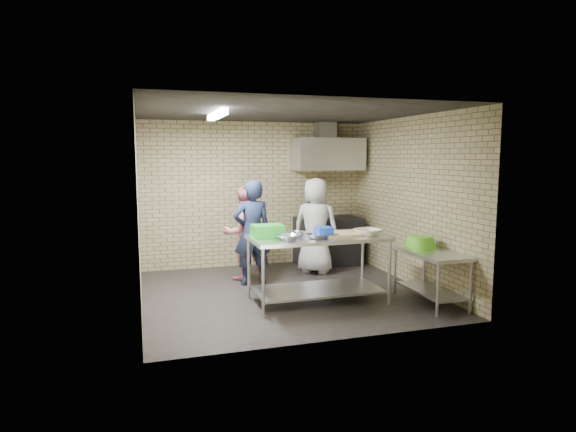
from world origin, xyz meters
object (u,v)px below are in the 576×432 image
(blue_tub, at_px, (324,232))
(prep_table, at_px, (318,269))
(green_basin, at_px, (420,242))
(woman_white, at_px, (316,226))
(man_navy, at_px, (252,233))
(stove, at_px, (328,241))
(bottle_red, at_px, (327,158))
(woman_pink, at_px, (244,233))
(green_crate, at_px, (268,231))
(side_counter, at_px, (430,277))
(bottle_green, at_px, (346,159))

(blue_tub, bearing_deg, prep_table, 116.57)
(green_basin, relative_size, woman_white, 0.27)
(blue_tub, bearing_deg, man_navy, 118.89)
(stove, distance_m, bottle_red, 1.60)
(woman_white, bearing_deg, blue_tub, 110.48)
(green_basin, xyz_separation_m, woman_pink, (-2.20, 1.87, -0.05))
(green_crate, distance_m, green_basin, 2.22)
(side_counter, xyz_separation_m, woman_white, (-0.92, 2.18, 0.47))
(side_counter, height_order, woman_pink, woman_pink)
(bottle_green, bearing_deg, woman_pink, -158.63)
(prep_table, bearing_deg, bottle_red, 66.00)
(side_counter, relative_size, green_basin, 2.61)
(prep_table, height_order, blue_tub, blue_tub)
(side_counter, xyz_separation_m, blue_tub, (-1.45, 0.42, 0.65))
(man_navy, bearing_deg, woman_white, -160.80)
(bottle_green, bearing_deg, bottle_red, 180.00)
(green_basin, xyz_separation_m, man_navy, (-2.15, 1.47, 0.01))
(man_navy, height_order, woman_white, man_navy)
(prep_table, bearing_deg, woman_white, 70.65)
(bottle_red, bearing_deg, side_counter, -82.38)
(bottle_green, height_order, woman_pink, bottle_green)
(woman_white, bearing_deg, bottle_green, -101.19)
(green_crate, bearing_deg, bottle_green, 46.89)
(man_navy, bearing_deg, green_crate, 87.67)
(prep_table, relative_size, bottle_red, 10.60)
(bottle_red, bearing_deg, green_basin, -82.10)
(bottle_red, distance_m, woman_pink, 2.38)
(blue_tub, distance_m, woman_pink, 1.88)
(green_crate, relative_size, bottle_green, 2.83)
(side_counter, height_order, woman_white, woman_white)
(prep_table, bearing_deg, green_crate, 170.27)
(side_counter, distance_m, bottle_green, 3.41)
(prep_table, relative_size, woman_pink, 1.22)
(bottle_green, distance_m, man_navy, 2.77)
(green_basin, bearing_deg, bottle_red, 97.90)
(stove, distance_m, blue_tub, 2.60)
(prep_table, xyz_separation_m, woman_pink, (-0.73, 1.60, 0.30))
(blue_tub, xyz_separation_m, green_basin, (1.43, -0.17, -0.19))
(stove, bearing_deg, bottle_red, 78.23)
(side_counter, relative_size, woman_pink, 0.77)
(bottle_red, distance_m, man_navy, 2.48)
(woman_white, bearing_deg, green_crate, 87.52)
(woman_pink, bearing_deg, green_crate, 80.78)
(stove, height_order, woman_pink, woman_pink)
(man_navy, bearing_deg, woman_pink, -82.78)
(green_basin, xyz_separation_m, bottle_red, (-0.38, 2.74, 1.19))
(man_navy, bearing_deg, green_basin, 144.81)
(bottle_red, height_order, bottle_green, bottle_red)
(bottle_green, distance_m, woman_pink, 2.69)
(stove, bearing_deg, man_navy, -149.19)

